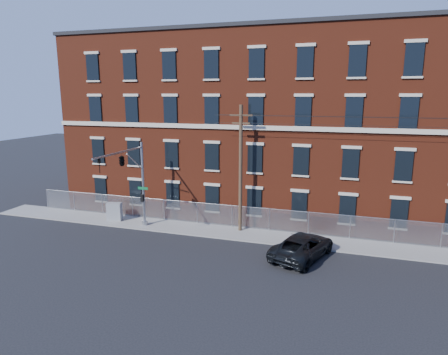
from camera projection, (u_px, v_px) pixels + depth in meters
ground at (191, 255)px, 26.91m from camera, size 140.00×140.00×0.00m
sidewalk at (372, 248)px, 28.08m from camera, size 65.00×3.00×0.12m
mill_building at (373, 126)px, 34.75m from camera, size 55.30×14.32×16.30m
chain_link_fence at (372, 229)px, 29.09m from camera, size 59.06×0.06×1.85m
traffic_signal_mast at (127, 168)px, 29.58m from camera, size 0.90×6.75×7.00m
utility_pole_near at (241, 167)px, 30.46m from camera, size 1.80×0.28×10.00m
pickup_truck at (302, 246)px, 26.39m from camera, size 4.42×6.31×1.60m
utility_cabinet at (114, 212)px, 33.89m from camera, size 1.34×0.86×1.56m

